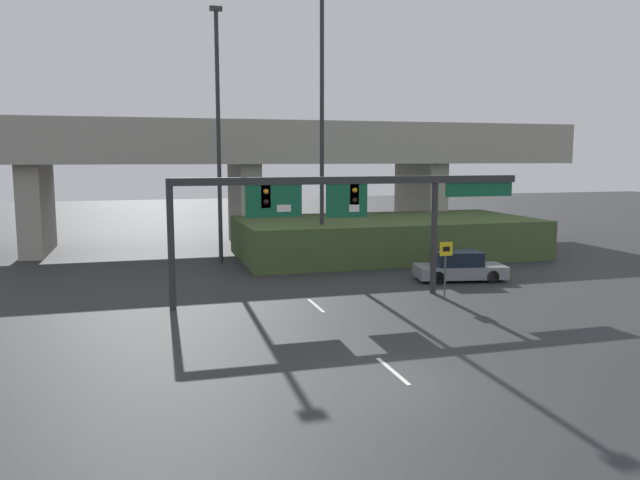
# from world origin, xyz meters

# --- Properties ---
(ground_plane) EXTENTS (160.00, 160.00, 0.00)m
(ground_plane) POSITION_xyz_m (0.00, 0.00, 0.00)
(ground_plane) COLOR #2D2D30
(lane_markings) EXTENTS (0.14, 44.43, 0.01)m
(lane_markings) POSITION_xyz_m (0.00, 13.48, 0.00)
(lane_markings) COLOR silver
(lane_markings) RESTS_ON ground
(signal_gantry) EXTENTS (15.75, 0.44, 5.37)m
(signal_gantry) POSITION_xyz_m (1.30, 10.16, 4.37)
(signal_gantry) COLOR #2D2D30
(signal_gantry) RESTS_ON ground
(speed_limit_sign) EXTENTS (0.60, 0.11, 2.60)m
(speed_limit_sign) POSITION_xyz_m (5.73, 8.82, 1.69)
(speed_limit_sign) COLOR #4C4C4C
(speed_limit_sign) RESTS_ON ground
(highway_light_pole_near) EXTENTS (0.70, 0.36, 15.65)m
(highway_light_pole_near) POSITION_xyz_m (2.99, 18.80, 8.20)
(highway_light_pole_near) COLOR #2D2D30
(highway_light_pole_near) RESTS_ON ground
(highway_light_pole_far) EXTENTS (0.70, 0.36, 14.59)m
(highway_light_pole_far) POSITION_xyz_m (-2.54, 21.13, 7.67)
(highway_light_pole_far) COLOR #2D2D30
(highway_light_pole_far) RESTS_ON ground
(overpass_bridge) EXTENTS (47.67, 8.27, 8.59)m
(overpass_bridge) POSITION_xyz_m (0.00, 28.27, 6.10)
(overpass_bridge) COLOR #A39E93
(overpass_bridge) RESTS_ON ground
(grass_embankment) EXTENTS (18.45, 9.16, 2.37)m
(grass_embankment) POSITION_xyz_m (7.88, 21.13, 1.18)
(grass_embankment) COLOR #42562D
(grass_embankment) RESTS_ON ground
(parked_sedan_near_right) EXTENTS (4.72, 2.63, 1.50)m
(parked_sedan_near_right) POSITION_xyz_m (8.42, 12.56, 0.69)
(parked_sedan_near_right) COLOR gray
(parked_sedan_near_right) RESTS_ON ground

